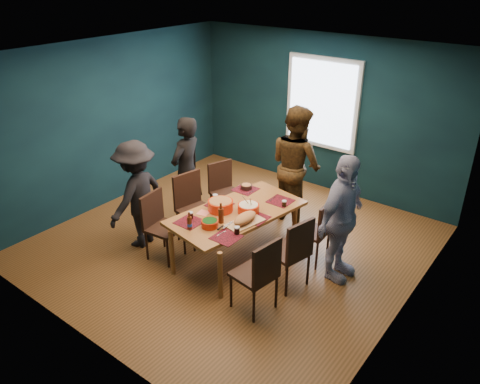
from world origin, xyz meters
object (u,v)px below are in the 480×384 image
object	(u,v)px
person_far_left	(186,171)
bowl_dumpling	(248,208)
chair_left_mid	(192,202)
bowl_salad	(221,205)
chair_left_near	(159,221)
cutting_board	(245,219)
bowl_herbs	(210,223)
person_back	(296,165)
chair_right_mid	(293,249)
person_right	(341,219)
chair_right_near	(260,271)
chair_left_far	(224,187)
person_near_left	(137,195)
chair_right_far	(318,227)
dining_table	(237,216)

from	to	relation	value
person_far_left	bowl_dumpling	bearing A→B (deg)	73.45
chair_left_mid	bowl_salad	bearing A→B (deg)	4.33
chair_left_near	cutting_board	distance (m)	1.23
bowl_dumpling	bowl_herbs	world-z (taller)	bowl_dumpling
person_back	bowl_herbs	distance (m)	1.93
chair_right_mid	person_right	world-z (taller)	person_right
chair_right_mid	person_far_left	distance (m)	2.27
chair_right_near	cutting_board	distance (m)	0.88
bowl_salad	chair_right_near	bearing A→B (deg)	-30.35
chair_left_far	bowl_herbs	world-z (taller)	chair_left_far
chair_left_far	bowl_dumpling	bearing A→B (deg)	-15.19
chair_left_near	person_right	bearing A→B (deg)	19.22
chair_left_far	person_right	xyz separation A→B (m)	(2.15, -0.31, 0.30)
bowl_herbs	person_near_left	bearing A→B (deg)	-177.21
chair_right_far	person_far_left	size ratio (longest dim) A/B	0.54
chair_right_mid	cutting_board	size ratio (longest dim) A/B	1.51
chair_right_far	person_right	world-z (taller)	person_right
chair_right_far	person_near_left	xyz separation A→B (m)	(-2.26, -1.14, 0.25)
chair_right_near	bowl_salad	xyz separation A→B (m)	(-1.12, 0.65, 0.21)
person_right	bowl_dumpling	world-z (taller)	person_right
bowl_dumpling	chair_right_near	bearing A→B (deg)	-46.83
dining_table	chair_left_mid	xyz separation A→B (m)	(-0.80, -0.03, -0.04)
person_far_left	bowl_dumpling	xyz separation A→B (m)	(1.37, -0.25, -0.08)
chair_left_far	person_far_left	distance (m)	0.64
bowl_salad	chair_left_far	bearing A→B (deg)	127.33
person_far_left	chair_right_mid	bearing A→B (deg)	72.14
chair_left_far	person_far_left	bearing A→B (deg)	-115.34
bowl_herbs	dining_table	bearing A→B (deg)	87.62
cutting_board	chair_left_mid	bearing A→B (deg)	-177.03
dining_table	person_right	distance (m)	1.40
dining_table	person_near_left	world-z (taller)	person_near_left
person_far_left	person_right	bearing A→B (deg)	86.19
chair_right_near	bowl_salad	distance (m)	1.31
chair_left_mid	person_back	size ratio (longest dim) A/B	0.55
bowl_dumpling	person_right	bearing A→B (deg)	16.68
dining_table	person_far_left	xyz separation A→B (m)	(-1.23, 0.33, 0.21)
person_far_left	bowl_herbs	size ratio (longest dim) A/B	7.86
chair_right_far	chair_right_near	world-z (taller)	chair_right_near
chair_left_mid	bowl_herbs	world-z (taller)	chair_left_mid
chair_left_far	chair_right_mid	size ratio (longest dim) A/B	0.96
chair_left_near	person_far_left	world-z (taller)	person_far_left
dining_table	person_far_left	distance (m)	1.29
chair_right_near	chair_right_mid	bearing A→B (deg)	93.13
person_near_left	chair_left_far	bearing A→B (deg)	151.39
bowl_herbs	cutting_board	xyz separation A→B (m)	(0.30, 0.33, 0.01)
chair_left_far	person_right	distance (m)	2.19
chair_left_far	chair_left_near	distance (m)	1.37
dining_table	chair_left_far	distance (m)	1.11
dining_table	chair_right_far	size ratio (longest dim) A/B	2.15
chair_left_mid	chair_left_near	size ratio (longest dim) A/B	1.08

